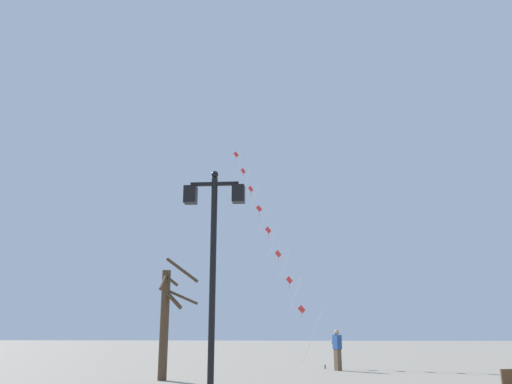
{
  "coord_description": "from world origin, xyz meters",
  "views": [
    {
      "loc": [
        -0.6,
        -2.18,
        1.62
      ],
      "look_at": [
        -2.24,
        18.25,
        7.08
      ],
      "focal_mm": 36.81,
      "sensor_mm": 36.0,
      "label": 1
    }
  ],
  "objects_px": {
    "kite_flyer": "(337,349)",
    "twin_lantern_lamp_post": "(213,240)",
    "kite_train": "(268,231)",
    "bare_tree": "(166,317)"
  },
  "relations": [
    {
      "from": "kite_flyer",
      "to": "twin_lantern_lamp_post",
      "type": "bearing_deg",
      "value": 135.49
    },
    {
      "from": "kite_train",
      "to": "bare_tree",
      "type": "height_order",
      "value": "kite_train"
    },
    {
      "from": "twin_lantern_lamp_post",
      "to": "bare_tree",
      "type": "distance_m",
      "value": 7.79
    },
    {
      "from": "twin_lantern_lamp_post",
      "to": "kite_flyer",
      "type": "height_order",
      "value": "twin_lantern_lamp_post"
    },
    {
      "from": "kite_train",
      "to": "kite_flyer",
      "type": "bearing_deg",
      "value": -61.37
    },
    {
      "from": "twin_lantern_lamp_post",
      "to": "kite_flyer",
      "type": "bearing_deg",
      "value": 74.29
    },
    {
      "from": "kite_train",
      "to": "kite_flyer",
      "type": "height_order",
      "value": "kite_train"
    },
    {
      "from": "kite_flyer",
      "to": "bare_tree",
      "type": "xyz_separation_m",
      "value": [
        -6.29,
        -5.31,
        1.21
      ]
    },
    {
      "from": "twin_lantern_lamp_post",
      "to": "bare_tree",
      "type": "relative_size",
      "value": 1.24
    },
    {
      "from": "twin_lantern_lamp_post",
      "to": "kite_train",
      "type": "relative_size",
      "value": 0.38
    }
  ]
}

